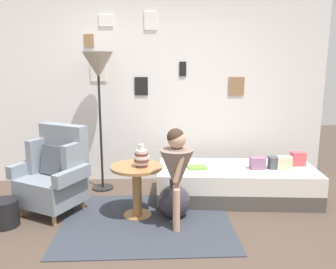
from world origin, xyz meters
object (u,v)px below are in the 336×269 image
object	(u,v)px
daybed	(236,183)
person_child	(177,167)
vase_striped	(142,158)
demijohn_near	(174,201)
armchair	(55,173)
floor_lamp	(98,71)
magazine_basket	(5,213)
side_table	(137,181)
book_on_daybed	(197,167)

from	to	relation	value
daybed	person_child	bearing A→B (deg)	-135.26
daybed	vase_striped	distance (m)	1.33
vase_striped	person_child	xyz separation A→B (m)	(0.35, -0.30, -0.01)
daybed	demijohn_near	size ratio (longest dim) A/B	4.46
armchair	demijohn_near	world-z (taller)	armchair
floor_lamp	magazine_basket	xyz separation A→B (m)	(-0.85, -1.05, -1.41)
side_table	book_on_daybed	size ratio (longest dim) A/B	2.61
floor_lamp	demijohn_near	distance (m)	1.88
armchair	book_on_daybed	xyz separation A→B (m)	(1.62, 0.23, -0.02)
floor_lamp	magazine_basket	distance (m)	1.96
floor_lamp	book_on_daybed	xyz separation A→B (m)	(1.20, -0.45, -1.13)
demijohn_near	magazine_basket	bearing A→B (deg)	-175.56
side_table	vase_striped	size ratio (longest dim) A/B	2.37
book_on_daybed	demijohn_near	xyz separation A→B (m)	(-0.31, -0.47, -0.23)
floor_lamp	magazine_basket	bearing A→B (deg)	-129.08
demijohn_near	person_child	bearing A→B (deg)	-89.46
demijohn_near	armchair	bearing A→B (deg)	169.92
daybed	side_table	size ratio (longest dim) A/B	3.41
armchair	side_table	xyz separation A→B (m)	(0.92, -0.19, -0.03)
vase_striped	demijohn_near	bearing A→B (deg)	-0.43
book_on_daybed	demijohn_near	world-z (taller)	demijohn_near
armchair	demijohn_near	distance (m)	1.36
book_on_daybed	magazine_basket	xyz separation A→B (m)	(-2.06, -0.60, -0.28)
daybed	book_on_daybed	world-z (taller)	book_on_daybed
vase_striped	demijohn_near	xyz separation A→B (m)	(0.35, -0.00, -0.49)
armchair	floor_lamp	size ratio (longest dim) A/B	0.54
person_child	book_on_daybed	world-z (taller)	person_child
floor_lamp	side_table	bearing A→B (deg)	-60.44
demijohn_near	book_on_daybed	bearing A→B (deg)	56.80
armchair	demijohn_near	size ratio (longest dim) A/B	2.21
book_on_daybed	magazine_basket	size ratio (longest dim) A/B	0.79
daybed	magazine_basket	xyz separation A→B (m)	(-2.55, -0.63, -0.06)
daybed	book_on_daybed	bearing A→B (deg)	-177.20
side_table	magazine_basket	distance (m)	1.39
floor_lamp	person_child	distance (m)	1.75
book_on_daybed	daybed	bearing A→B (deg)	2.80
daybed	floor_lamp	distance (m)	2.21
vase_striped	person_child	world-z (taller)	person_child
armchair	person_child	world-z (taller)	person_child
vase_striped	person_child	size ratio (longest dim) A/B	0.23
vase_striped	daybed	bearing A→B (deg)	23.17
floor_lamp	demijohn_near	size ratio (longest dim) A/B	4.05
side_table	person_child	bearing A→B (deg)	-39.62
daybed	side_table	bearing A→B (deg)	-159.37
armchair	vase_striped	world-z (taller)	armchair
side_table	person_child	xyz separation A→B (m)	(0.40, -0.33, 0.25)
daybed	book_on_daybed	xyz separation A→B (m)	(-0.49, -0.02, 0.22)
side_table	vase_striped	xyz separation A→B (m)	(0.05, -0.04, 0.26)
daybed	floor_lamp	bearing A→B (deg)	165.86
side_table	magazine_basket	bearing A→B (deg)	-172.56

